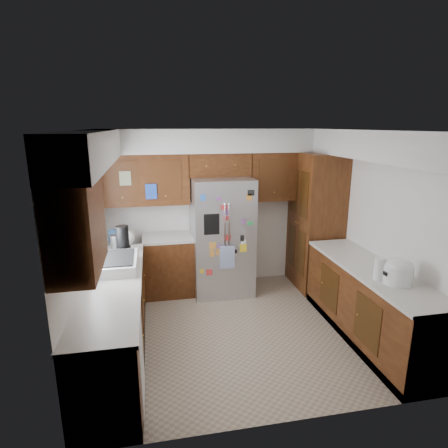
% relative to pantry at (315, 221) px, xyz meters
% --- Properties ---
extents(floor, '(3.60, 3.60, 0.00)m').
position_rel_pantry_xyz_m(floor, '(-1.50, -1.15, -1.07)').
color(floor, tan).
rests_on(floor, ground).
extents(room_shell, '(3.64, 3.24, 2.52)m').
position_rel_pantry_xyz_m(room_shell, '(-1.61, -0.79, 0.75)').
color(room_shell, silver).
rests_on(room_shell, ground).
extents(left_counter_run, '(1.36, 3.20, 0.92)m').
position_rel_pantry_xyz_m(left_counter_run, '(-2.86, -1.12, -0.65)').
color(left_counter_run, '#3C1B0B').
rests_on(left_counter_run, ground).
extents(right_counter_run, '(0.63, 2.25, 0.92)m').
position_rel_pantry_xyz_m(right_counter_run, '(0.00, -1.62, -0.65)').
color(right_counter_run, '#3C1B0B').
rests_on(right_counter_run, ground).
extents(pantry, '(0.60, 0.90, 2.15)m').
position_rel_pantry_xyz_m(pantry, '(0.00, 0.00, 0.00)').
color(pantry, '#3C1B0B').
rests_on(pantry, ground).
extents(fridge, '(0.90, 0.79, 1.80)m').
position_rel_pantry_xyz_m(fridge, '(-1.50, 0.05, -0.17)').
color(fridge, '#9FA0A5').
rests_on(fridge, ground).
extents(bridge_cabinet, '(0.96, 0.34, 0.35)m').
position_rel_pantry_xyz_m(bridge_cabinet, '(-1.50, 0.28, 0.90)').
color(bridge_cabinet, '#3C1B0B').
rests_on(bridge_cabinet, fridge).
extents(fridge_top_items, '(0.75, 0.29, 0.27)m').
position_rel_pantry_xyz_m(fridge_top_items, '(-1.62, 0.27, 1.19)').
color(fridge_top_items, blue).
rests_on(fridge_top_items, bridge_cabinet).
extents(sink_assembly, '(0.52, 0.70, 0.37)m').
position_rel_pantry_xyz_m(sink_assembly, '(-3.00, -1.05, -0.09)').
color(sink_assembly, white).
rests_on(sink_assembly, left_counter_run).
extents(left_counter_clutter, '(0.36, 0.86, 0.38)m').
position_rel_pantry_xyz_m(left_counter_clutter, '(-2.95, -0.32, -0.02)').
color(left_counter_clutter, black).
rests_on(left_counter_clutter, left_counter_run).
extents(rice_cooker, '(0.31, 0.30, 0.27)m').
position_rel_pantry_xyz_m(rice_cooker, '(-0.00, -2.08, -0.02)').
color(rice_cooker, white).
rests_on(rice_cooker, right_counter_run).
extents(paper_towel, '(0.11, 0.11, 0.25)m').
position_rel_pantry_xyz_m(paper_towel, '(-0.14, -1.95, -0.03)').
color(paper_towel, white).
rests_on(paper_towel, right_counter_run).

